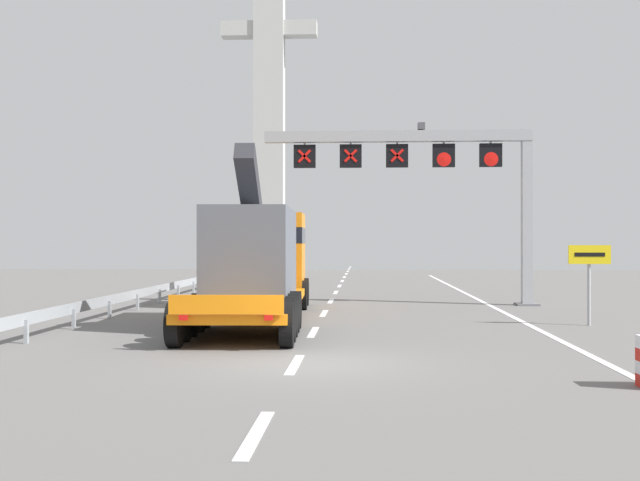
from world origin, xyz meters
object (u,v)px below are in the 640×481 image
at_px(exit_sign_yellow, 589,265).
at_px(bridge_pylon_distant, 269,72).
at_px(heavy_haul_truck_orange, 260,259).
at_px(overhead_lane_gantry, 433,164).

relative_size(exit_sign_yellow, bridge_pylon_distant, 0.07).
distance_m(heavy_haul_truck_orange, bridge_pylon_distant, 49.77).
height_order(overhead_lane_gantry, bridge_pylon_distant, bridge_pylon_distant).
bearing_deg(exit_sign_yellow, bridge_pylon_distant, 108.02).
xyz_separation_m(exit_sign_yellow, bridge_pylon_distant, (-15.76, 48.45, 16.80)).
height_order(heavy_haul_truck_orange, exit_sign_yellow, heavy_haul_truck_orange).
relative_size(overhead_lane_gantry, exit_sign_yellow, 4.52).
height_order(exit_sign_yellow, bridge_pylon_distant, bridge_pylon_distant).
xyz_separation_m(overhead_lane_gantry, heavy_haul_truck_orange, (-6.27, -5.74, -3.71)).
bearing_deg(heavy_haul_truck_orange, exit_sign_yellow, -10.18).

